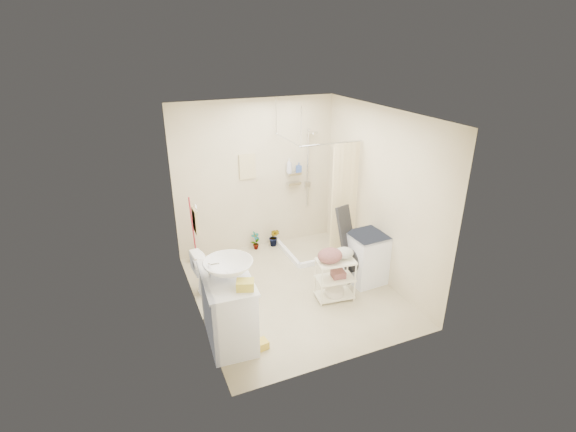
# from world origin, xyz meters

# --- Properties ---
(floor) EXTENTS (3.20, 3.20, 0.00)m
(floor) POSITION_xyz_m (0.00, 0.00, 0.00)
(floor) COLOR #C2B791
(floor) RESTS_ON ground
(ceiling) EXTENTS (2.80, 3.20, 0.04)m
(ceiling) POSITION_xyz_m (0.00, 0.00, 2.60)
(ceiling) COLOR silver
(ceiling) RESTS_ON ground
(wall_back) EXTENTS (2.80, 0.04, 2.60)m
(wall_back) POSITION_xyz_m (0.00, 1.60, 1.30)
(wall_back) COLOR beige
(wall_back) RESTS_ON ground
(wall_front) EXTENTS (2.80, 0.04, 2.60)m
(wall_front) POSITION_xyz_m (0.00, -1.60, 1.30)
(wall_front) COLOR beige
(wall_front) RESTS_ON ground
(wall_left) EXTENTS (0.04, 3.20, 2.60)m
(wall_left) POSITION_xyz_m (-1.40, 0.00, 1.30)
(wall_left) COLOR beige
(wall_left) RESTS_ON ground
(wall_right) EXTENTS (0.04, 3.20, 2.60)m
(wall_right) POSITION_xyz_m (1.40, 0.00, 1.30)
(wall_right) COLOR beige
(wall_right) RESTS_ON ground
(vanity) EXTENTS (0.63, 1.04, 0.88)m
(vanity) POSITION_xyz_m (-1.16, -0.67, 0.44)
(vanity) COLOR white
(vanity) RESTS_ON ground
(sink) EXTENTS (0.74, 0.74, 0.20)m
(sink) POSITION_xyz_m (-1.13, -0.67, 0.99)
(sink) COLOR white
(sink) RESTS_ON vanity
(counter_basket) EXTENTS (0.24, 0.21, 0.11)m
(counter_basket) POSITION_xyz_m (-1.03, -1.01, 0.94)
(counter_basket) COLOR gold
(counter_basket) RESTS_ON vanity
(floor_basket) EXTENTS (0.29, 0.24, 0.14)m
(floor_basket) POSITION_xyz_m (-0.88, -1.01, 0.07)
(floor_basket) COLOR gold
(floor_basket) RESTS_ON ground
(toilet) EXTENTS (0.69, 0.43, 0.67)m
(toilet) POSITION_xyz_m (-1.04, 0.46, 0.34)
(toilet) COLOR white
(toilet) RESTS_ON ground
(mop) EXTENTS (0.14, 0.14, 1.20)m
(mop) POSITION_xyz_m (-1.21, 1.43, 0.60)
(mop) COLOR maroon
(mop) RESTS_ON ground
(potted_plant_a) EXTENTS (0.21, 0.18, 0.33)m
(potted_plant_a) POSITION_xyz_m (-0.09, 1.46, 0.17)
(potted_plant_a) COLOR brown
(potted_plant_a) RESTS_ON ground
(potted_plant_b) EXTENTS (0.25, 0.24, 0.35)m
(potted_plant_b) POSITION_xyz_m (0.26, 1.45, 0.17)
(potted_plant_b) COLOR #96492F
(potted_plant_b) RESTS_ON ground
(hanging_towel) EXTENTS (0.28, 0.03, 0.42)m
(hanging_towel) POSITION_xyz_m (-0.15, 1.58, 1.50)
(hanging_towel) COLOR #CFBF8A
(hanging_towel) RESTS_ON wall_back
(towel_ring) EXTENTS (0.04, 0.22, 0.34)m
(towel_ring) POSITION_xyz_m (-1.38, -0.20, 1.47)
(towel_ring) COLOR #D4BF83
(towel_ring) RESTS_ON wall_left
(tp_holder) EXTENTS (0.08, 0.12, 0.14)m
(tp_holder) POSITION_xyz_m (-1.36, 0.05, 0.72)
(tp_holder) COLOR white
(tp_holder) RESTS_ON wall_left
(shower) EXTENTS (1.10, 1.10, 2.10)m
(shower) POSITION_xyz_m (0.85, 1.05, 1.05)
(shower) COLOR white
(shower) RESTS_ON ground
(shampoo_bottle_a) EXTENTS (0.11, 0.11, 0.25)m
(shampoo_bottle_a) POSITION_xyz_m (0.58, 1.53, 1.45)
(shampoo_bottle_a) COLOR silver
(shampoo_bottle_a) RESTS_ON shower
(shampoo_bottle_b) EXTENTS (0.09, 0.09, 0.17)m
(shampoo_bottle_b) POSITION_xyz_m (0.76, 1.51, 1.40)
(shampoo_bottle_b) COLOR #37549E
(shampoo_bottle_b) RESTS_ON shower
(washing_machine) EXTENTS (0.56, 0.58, 0.78)m
(washing_machine) POSITION_xyz_m (1.14, -0.16, 0.39)
(washing_machine) COLOR white
(washing_machine) RESTS_ON ground
(laundry_rack) EXTENTS (0.57, 0.38, 0.74)m
(laundry_rack) POSITION_xyz_m (0.47, -0.41, 0.37)
(laundry_rack) COLOR white
(laundry_rack) RESTS_ON ground
(ironing_board) EXTENTS (0.35, 0.26, 1.21)m
(ironing_board) POSITION_xyz_m (0.89, -0.03, 0.61)
(ironing_board) COLOR black
(ironing_board) RESTS_ON ground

